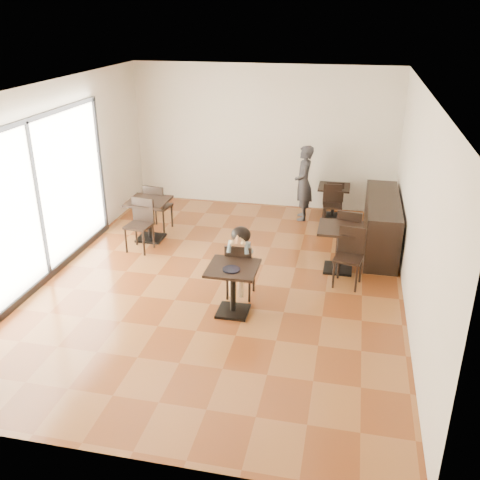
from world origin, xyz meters
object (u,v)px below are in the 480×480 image
(child_table, at_px, (233,290))
(chair_mid_b, at_px, (348,259))
(chair_back_a, at_px, (333,198))
(chair_back_b, at_px, (332,206))
(child_chair, at_px, (241,269))
(cafe_table_back, at_px, (333,202))
(cafe_table_left, at_px, (150,220))
(chair_mid_a, at_px, (350,233))
(child, at_px, (241,262))
(adult_patron, at_px, (304,183))
(chair_left_b, at_px, (139,226))
(chair_left_a, at_px, (159,207))
(cafe_table_mid, at_px, (339,249))

(child_table, bearing_deg, chair_mid_b, 37.17)
(chair_back_a, bearing_deg, chair_back_b, 82.59)
(chair_mid_b, distance_m, chair_back_a, 3.21)
(child_chair, xyz_separation_m, cafe_table_back, (1.26, 3.90, -0.11))
(cafe_table_left, xyz_separation_m, chair_mid_a, (3.93, -0.06, 0.08))
(child, bearing_deg, adult_patron, 80.55)
(cafe_table_back, relative_size, chair_left_b, 0.72)
(chair_back_b, bearing_deg, adult_patron, 151.55)
(child_chair, height_order, chair_mid_b, chair_mid_b)
(child_table, height_order, chair_mid_b, chair_mid_b)
(adult_patron, xyz_separation_m, chair_left_a, (-2.87, -1.23, -0.32))
(cafe_table_left, distance_m, chair_left_b, 0.56)
(child_chair, height_order, adult_patron, adult_patron)
(chair_left_a, relative_size, chair_left_b, 1.00)
(child_chair, distance_m, cafe_table_back, 4.10)
(child, height_order, adult_patron, adult_patron)
(child, distance_m, chair_mid_a, 2.47)
(cafe_table_back, relative_size, chair_mid_a, 0.73)
(cafe_table_left, height_order, chair_back_b, chair_back_b)
(cafe_table_left, xyz_separation_m, chair_left_a, (0.00, 0.55, 0.08))
(child_table, relative_size, cafe_table_left, 0.94)
(adult_patron, distance_m, chair_left_b, 3.71)
(cafe_table_back, xyz_separation_m, chair_back_b, (0.00, -0.50, 0.07))
(cafe_table_mid, bearing_deg, chair_mid_a, 73.25)
(child_table, distance_m, chair_left_b, 2.93)
(adult_patron, xyz_separation_m, chair_mid_a, (1.06, -1.84, -0.33))
(chair_back_b, bearing_deg, child, -117.70)
(child_chair, relative_size, adult_patron, 0.57)
(adult_patron, bearing_deg, cafe_table_back, 103.35)
(child_table, height_order, cafe_table_mid, cafe_table_mid)
(child_table, distance_m, cafe_table_mid, 2.36)
(chair_left_a, xyz_separation_m, chair_left_b, (0.00, -1.10, 0.00))
(cafe_table_mid, distance_m, chair_left_a, 3.93)
(cafe_table_back, xyz_separation_m, chair_mid_a, (0.41, -2.09, 0.13))
(adult_patron, relative_size, cafe_table_left, 1.98)
(adult_patron, height_order, chair_mid_b, adult_patron)
(cafe_table_left, distance_m, chair_left_a, 0.56)
(cafe_table_mid, distance_m, chair_back_b, 2.15)
(chair_mid_a, bearing_deg, cafe_table_mid, 83.37)
(cafe_table_mid, height_order, cafe_table_back, cafe_table_mid)
(child_table, bearing_deg, adult_patron, 81.77)
(chair_left_a, height_order, chair_back_b, chair_left_a)
(adult_patron, distance_m, cafe_table_back, 0.83)
(adult_patron, xyz_separation_m, chair_left_b, (-2.87, -2.33, -0.32))
(child_table, bearing_deg, child, 90.00)
(cafe_table_back, bearing_deg, chair_left_b, -143.73)
(child_table, xyz_separation_m, cafe_table_mid, (1.50, 1.81, 0.02))
(child_chair, distance_m, chair_back_b, 3.63)
(child_table, distance_m, child_chair, 0.56)
(adult_patron, relative_size, cafe_table_mid, 2.00)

